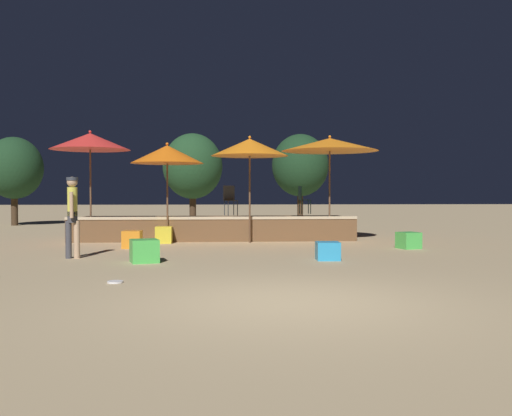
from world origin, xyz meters
TOP-DOWN VIEW (x-y plane):
  - ground_plane at (0.00, 0.00)m, footprint 120.00×120.00m
  - wooden_deck at (-1.04, 10.40)m, footprint 8.34×2.73m
  - patio_umbrella_0 at (-0.02, 8.78)m, footprint 2.18×2.18m
  - patio_umbrella_1 at (-4.54, 9.28)m, footprint 2.26×2.26m
  - patio_umbrella_2 at (-2.34, 8.99)m, footprint 2.06×2.06m
  - patio_umbrella_3 at (2.34, 9.16)m, footprint 2.82×2.82m
  - cube_seat_0 at (3.90, 6.82)m, footprint 0.60×0.60m
  - cube_seat_1 at (-2.40, 4.38)m, footprint 0.66×0.66m
  - cube_seat_2 at (1.39, 4.53)m, footprint 0.50×0.50m
  - cube_seat_3 at (-2.43, 8.79)m, footprint 0.45×0.45m
  - cube_seat_4 at (-3.10, 7.40)m, footprint 0.48×0.48m
  - person_1 at (-4.04, 5.20)m, footprint 0.30×0.50m
  - bistro_chair_0 at (1.83, 11.11)m, footprint 0.40×0.40m
  - bistro_chair_1 at (-0.55, 9.93)m, footprint 0.44×0.44m
  - frisbee_disc at (-2.52, 1.74)m, footprint 0.25×0.25m
  - background_tree_0 at (3.05, 20.00)m, footprint 2.72×2.72m
  - background_tree_1 at (-9.65, 17.85)m, footprint 2.42×2.42m
  - background_tree_2 at (-1.97, 16.89)m, footprint 2.51×2.51m

SIDE VIEW (x-z plane):
  - ground_plane at x=0.00m, z-range 0.00..0.00m
  - frisbee_disc at x=-2.52m, z-range 0.00..0.03m
  - cube_seat_2 at x=1.39m, z-range 0.00..0.38m
  - cube_seat_0 at x=3.90m, z-range 0.00..0.41m
  - cube_seat_4 at x=-3.10m, z-range 0.00..0.45m
  - cube_seat_1 at x=-2.40m, z-range 0.00..0.47m
  - cube_seat_3 at x=-2.43m, z-range 0.00..0.47m
  - wooden_deck at x=-1.04m, z-range -0.04..0.69m
  - person_1 at x=-4.04m, z-range 0.12..1.87m
  - bistro_chair_0 at x=1.83m, z-range 0.82..1.72m
  - bistro_chair_1 at x=-0.55m, z-range 0.82..1.72m
  - background_tree_1 at x=-9.65m, z-range 0.56..4.36m
  - patio_umbrella_2 at x=-2.34m, z-range 1.08..3.91m
  - background_tree_2 at x=-1.97m, z-range 0.56..4.47m
  - patio_umbrella_0 at x=-0.02m, z-range 1.18..4.20m
  - background_tree_0 at x=3.05m, z-range 0.61..4.84m
  - patio_umbrella_3 at x=2.34m, z-range 1.27..4.35m
  - patio_umbrella_1 at x=-4.54m, z-range 1.28..4.47m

